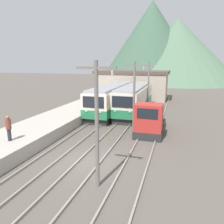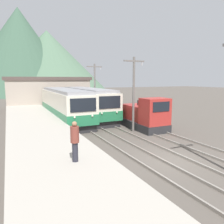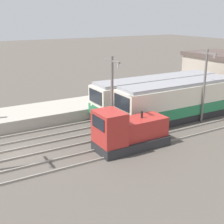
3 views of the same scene
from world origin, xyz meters
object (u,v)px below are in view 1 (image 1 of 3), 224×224
(shunting_locomotive, at_px, (151,120))
(person_on_platform, at_px, (9,127))
(commuter_train_center, at_px, (134,100))
(catenary_mast_near, at_px, (97,121))
(commuter_train_left, at_px, (113,100))
(catenary_mast_mid, at_px, (134,95))
(catenary_mast_far, at_px, (148,85))

(shunting_locomotive, distance_m, person_on_platform, 11.79)
(commuter_train_center, bearing_deg, catenary_mast_near, -85.01)
(commuter_train_center, height_order, shunting_locomotive, commuter_train_center)
(commuter_train_left, bearing_deg, commuter_train_center, 7.02)
(shunting_locomotive, xyz_separation_m, catenary_mast_near, (-1.49, -9.81, 2.35))
(catenary_mast_near, bearing_deg, commuter_train_left, 104.28)
(commuter_train_center, height_order, person_on_platform, commuter_train_center)
(commuter_train_left, height_order, catenary_mast_mid, catenary_mast_mid)
(catenary_mast_mid, xyz_separation_m, person_on_platform, (-7.38, -7.28, -1.57))
(catenary_mast_far, relative_size, person_on_platform, 3.59)
(catenary_mast_mid, relative_size, person_on_platform, 3.59)
(commuter_train_center, height_order, catenary_mast_near, catenary_mast_near)
(catenary_mast_far, distance_m, person_on_platform, 18.27)
(commuter_train_center, distance_m, person_on_platform, 16.30)
(commuter_train_left, bearing_deg, catenary_mast_mid, -60.37)
(commuter_train_center, relative_size, catenary_mast_near, 1.91)
(catenary_mast_far, bearing_deg, commuter_train_center, -136.37)
(commuter_train_left, height_order, catenary_mast_far, catenary_mast_far)
(shunting_locomotive, relative_size, catenary_mast_far, 0.84)
(catenary_mast_far, bearing_deg, person_on_platform, -113.93)
(shunting_locomotive, distance_m, catenary_mast_mid, 2.82)
(commuter_train_left, distance_m, catenary_mast_mid, 8.92)
(shunting_locomotive, relative_size, catenary_mast_near, 0.84)
(commuter_train_left, distance_m, catenary_mast_far, 5.04)
(commuter_train_center, relative_size, person_on_platform, 6.85)
(shunting_locomotive, relative_size, catenary_mast_mid, 0.84)
(catenary_mast_far, height_order, person_on_platform, catenary_mast_far)
(commuter_train_center, xyz_separation_m, catenary_mast_mid, (1.51, -7.92, 1.90))
(commuter_train_left, relative_size, shunting_locomotive, 2.49)
(commuter_train_left, height_order, catenary_mast_near, catenary_mast_near)
(shunting_locomotive, xyz_separation_m, person_on_platform, (-8.87, -7.73, 0.79))
(commuter_train_left, xyz_separation_m, catenary_mast_far, (4.31, 1.78, 1.91))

